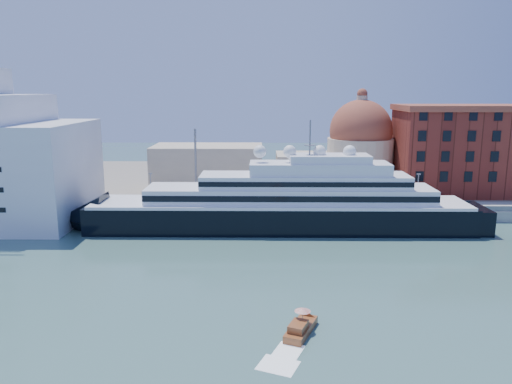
{
  "coord_description": "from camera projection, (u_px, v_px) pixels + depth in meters",
  "views": [
    {
      "loc": [
        -4.83,
        -78.98,
        29.0
      ],
      "look_at": [
        -6.1,
        18.0,
        9.11
      ],
      "focal_mm": 35.0,
      "sensor_mm": 36.0,
      "label": 1
    }
  ],
  "objects": [
    {
      "name": "lamp_posts",
      "position": [
        228.0,
        176.0,
        112.92
      ],
      "size": [
        120.8,
        2.4,
        18.0
      ],
      "color": "slate",
      "rests_on": "quay"
    },
    {
      "name": "warehouse",
      "position": [
        479.0,
        149.0,
        130.62
      ],
      "size": [
        43.0,
        19.0,
        23.25
      ],
      "color": "maroon",
      "rests_on": "land"
    },
    {
      "name": "land",
      "position": [
        278.0,
        181.0,
        156.39
      ],
      "size": [
        260.0,
        72.0,
        2.0
      ],
      "primitive_type": "cube",
      "color": "slate",
      "rests_on": "ground"
    },
    {
      "name": "quay",
      "position": [
        283.0,
        211.0,
        116.18
      ],
      "size": [
        180.0,
        10.0,
        2.5
      ],
      "primitive_type": "cube",
      "color": "gray",
      "rests_on": "ground"
    },
    {
      "name": "ground",
      "position": [
        291.0,
        267.0,
        83.13
      ],
      "size": [
        400.0,
        400.0,
        0.0
      ],
      "primitive_type": "plane",
      "color": "#335853",
      "rests_on": "ground"
    },
    {
      "name": "quay_fence",
      "position": [
        284.0,
        208.0,
        111.4
      ],
      "size": [
        180.0,
        0.1,
        1.2
      ],
      "primitive_type": "cube",
      "color": "slate",
      "rests_on": "quay"
    },
    {
      "name": "service_barge",
      "position": [
        19.0,
        226.0,
        106.12
      ],
      "size": [
        10.69,
        5.16,
        2.31
      ],
      "rotation": [
        0.0,
        0.0,
        0.18
      ],
      "color": "white",
      "rests_on": "ground"
    },
    {
      "name": "church",
      "position": [
        303.0,
        157.0,
        137.39
      ],
      "size": [
        66.0,
        18.0,
        25.5
      ],
      "color": "beige",
      "rests_on": "land"
    },
    {
      "name": "superyacht",
      "position": [
        268.0,
        208.0,
        104.76
      ],
      "size": [
        90.05,
        12.48,
        26.91
      ],
      "color": "black",
      "rests_on": "ground"
    },
    {
      "name": "water_taxi",
      "position": [
        301.0,
        328.0,
        60.3
      ],
      "size": [
        4.68,
        7.17,
        3.24
      ],
      "rotation": [
        0.0,
        0.0,
        -0.39
      ],
      "color": "brown",
      "rests_on": "ground"
    }
  ]
}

